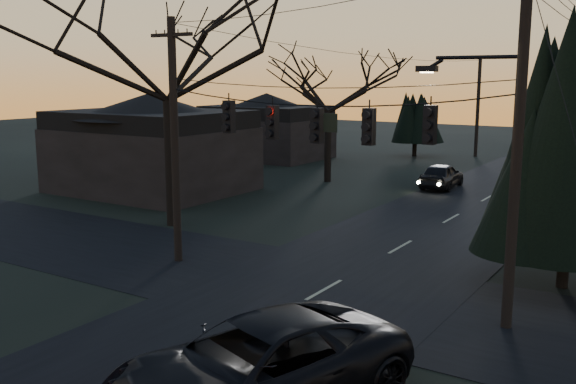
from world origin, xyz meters
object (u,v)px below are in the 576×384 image
Objects in this scene: bare_tree_left at (166,48)px; evergreen_right at (573,141)px; utility_pole_far_l at (475,156)px; sedan_oncoming_a at (442,176)px; utility_pole_left at (179,261)px; suv_near at (257,368)px; utility_pole_right at (506,327)px.

evergreen_right is at bearing 0.86° from bare_tree_left.
bare_tree_left is at bearing -179.14° from evergreen_right.
utility_pole_far_l is 34.27m from evergreen_right.
bare_tree_left reaches higher than sedan_oncoming_a.
utility_pole_left is 1.06× the size of evergreen_right.
utility_pole_far_l reaches higher than suv_near.
suv_near is (12.49, -11.07, -6.80)m from bare_tree_left.
evergreen_right is at bearing 19.47° from utility_pole_left.
utility_pole_left is (-11.50, 0.00, 0.00)m from utility_pole_right.
utility_pole_right is 0.91× the size of bare_tree_left.
utility_pole_left is 13.68m from evergreen_right.
suv_near is 27.36m from sedan_oncoming_a.
suv_near is (8.44, -7.02, 0.90)m from utility_pole_left.
suv_near is at bearing 99.14° from sedan_oncoming_a.
evergreen_right is at bearing -69.05° from utility_pole_far_l.
suv_near is 1.49× the size of sedan_oncoming_a.
utility_pole_right reaches higher than utility_pole_far_l.
bare_tree_left is 1.37× the size of evergreen_right.
bare_tree_left is (-15.55, 4.05, 7.70)m from utility_pole_right.
utility_pole_right is at bearing 111.03° from sedan_oncoming_a.
sedan_oncoming_a is (-9.34, 15.46, -3.87)m from evergreen_right.
utility_pole_right is 37.79m from utility_pole_far_l.
sedan_oncoming_a is at bearing 81.93° from utility_pole_left.
utility_pole_right is at bearing 85.54° from suv_near.
sedan_oncoming_a is (2.80, -16.25, 0.74)m from utility_pole_far_l.
sedan_oncoming_a is (-5.64, 26.77, -0.16)m from suv_near.
utility_pole_left is at bearing 180.00° from utility_pole_right.
bare_tree_left is (-4.05, 4.05, 7.70)m from utility_pole_left.
utility_pole_right is at bearing 0.00° from utility_pole_left.
sedan_oncoming_a is at bearing 66.43° from bare_tree_left.
utility_pole_far_l reaches higher than sedan_oncoming_a.
bare_tree_left is 18.49m from sedan_oncoming_a.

